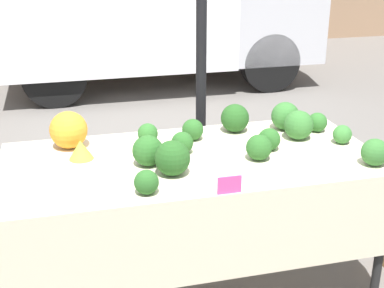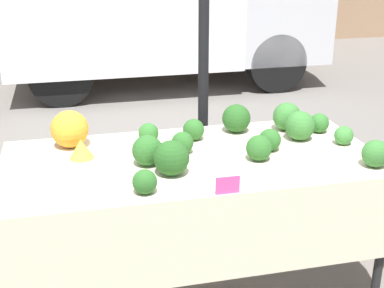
% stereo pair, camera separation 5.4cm
% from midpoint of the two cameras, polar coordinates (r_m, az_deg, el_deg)
% --- Properties ---
extents(ground_plane, '(40.00, 40.00, 0.00)m').
position_cam_midpoint_polar(ground_plane, '(3.36, -0.47, -14.48)').
color(ground_plane, slate).
extents(tent_pole, '(0.07, 0.07, 2.78)m').
position_cam_midpoint_polar(tent_pole, '(3.54, 0.56, 12.02)').
color(tent_pole, black).
rests_on(tent_pole, ground_plane).
extents(market_table, '(2.07, 0.97, 0.82)m').
position_cam_midpoint_polar(market_table, '(2.93, -0.20, -3.58)').
color(market_table, beige).
rests_on(market_table, ground_plane).
extents(orange_cauliflower, '(0.22, 0.22, 0.22)m').
position_cam_midpoint_polar(orange_cauliflower, '(3.14, -13.51, 1.47)').
color(orange_cauliflower, orange).
rests_on(orange_cauliflower, market_table).
extents(romanesco_head, '(0.14, 0.14, 0.11)m').
position_cam_midpoint_polar(romanesco_head, '(2.98, -12.28, -0.60)').
color(romanesco_head, '#93B238').
rests_on(romanesco_head, market_table).
extents(broccoli_head_0, '(0.12, 0.12, 0.12)m').
position_cam_midpoint_polar(broccoli_head_0, '(2.54, -5.49, -4.08)').
color(broccoli_head_0, '#285B23').
rests_on(broccoli_head_0, market_table).
extents(broccoli_head_1, '(0.15, 0.15, 0.15)m').
position_cam_midpoint_polar(broccoli_head_1, '(2.99, 18.44, -0.84)').
color(broccoli_head_1, '#336B2D').
rests_on(broccoli_head_1, market_table).
extents(broccoli_head_2, '(0.12, 0.12, 0.12)m').
position_cam_midpoint_polar(broccoli_head_2, '(3.15, -5.23, 1.13)').
color(broccoli_head_2, '#2D6628').
rests_on(broccoli_head_2, market_table).
extents(broccoli_head_3, '(0.14, 0.14, 0.14)m').
position_cam_midpoint_polar(broccoli_head_3, '(2.92, 6.62, -0.37)').
color(broccoli_head_3, '#285B23').
rests_on(broccoli_head_3, market_table).
extents(broccoli_head_4, '(0.13, 0.13, 0.13)m').
position_cam_midpoint_polar(broccoli_head_4, '(3.19, -0.41, 1.54)').
color(broccoli_head_4, '#285B23').
rests_on(broccoli_head_4, market_table).
extents(broccoli_head_5, '(0.17, 0.17, 0.17)m').
position_cam_midpoint_polar(broccoli_head_5, '(2.84, -5.28, -0.71)').
color(broccoli_head_5, '#285B23').
rests_on(broccoli_head_5, market_table).
extents(broccoli_head_6, '(0.18, 0.18, 0.18)m').
position_cam_midpoint_polar(broccoli_head_6, '(3.32, 4.14, 2.77)').
color(broccoli_head_6, '#23511E').
rests_on(broccoli_head_6, market_table).
extents(broccoli_head_7, '(0.13, 0.13, 0.13)m').
position_cam_midpoint_polar(broccoli_head_7, '(2.99, -1.57, 0.13)').
color(broccoli_head_7, '#285B23').
rests_on(broccoli_head_7, market_table).
extents(broccoli_head_8, '(0.11, 0.11, 0.11)m').
position_cam_midpoint_polar(broccoli_head_8, '(3.25, 15.28, 0.99)').
color(broccoli_head_8, '#387533').
rests_on(broccoli_head_8, market_table).
extents(broccoli_head_9, '(0.18, 0.18, 0.18)m').
position_cam_midpoint_polar(broccoli_head_9, '(3.40, 9.47, 2.97)').
color(broccoli_head_9, '#336B2D').
rests_on(broccoli_head_9, market_table).
extents(broccoli_head_10, '(0.18, 0.18, 0.18)m').
position_cam_midpoint_polar(broccoli_head_10, '(2.71, -2.67, -1.51)').
color(broccoli_head_10, '#23511E').
rests_on(broccoli_head_10, market_table).
extents(broccoli_head_11, '(0.18, 0.18, 0.18)m').
position_cam_midpoint_polar(broccoli_head_11, '(3.25, 10.84, 2.00)').
color(broccoli_head_11, '#336B2D').
rests_on(broccoli_head_11, market_table).
extents(broccoli_head_12, '(0.13, 0.13, 0.13)m').
position_cam_midpoint_polar(broccoli_head_12, '(3.06, 7.74, 0.49)').
color(broccoli_head_12, '#285B23').
rests_on(broccoli_head_12, market_table).
extents(broccoli_head_13, '(0.12, 0.12, 0.12)m').
position_cam_midpoint_polar(broccoli_head_13, '(3.41, 12.79, 2.28)').
color(broccoli_head_13, '#2D6628').
rests_on(broccoli_head_13, market_table).
extents(price_sign, '(0.12, 0.01, 0.09)m').
position_cam_midpoint_polar(price_sign, '(2.54, 3.41, -4.38)').
color(price_sign, '#EF4793').
rests_on(price_sign, market_table).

